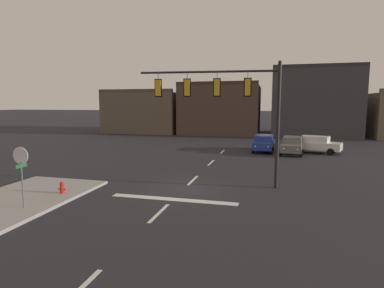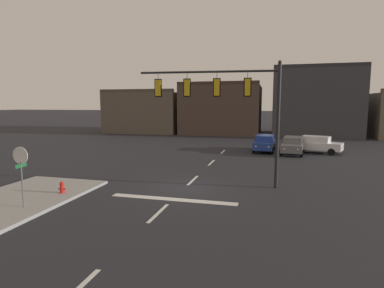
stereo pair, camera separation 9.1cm
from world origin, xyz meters
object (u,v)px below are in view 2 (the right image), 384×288
at_px(car_lot_farside, 293,145).
at_px(fire_hydrant, 62,189).
at_px(car_lot_nearside, 264,143).
at_px(car_lot_middle, 317,144).
at_px(stop_sign, 21,162).
at_px(signal_mast_near_side, 229,99).

height_order(car_lot_farside, fire_hydrant, car_lot_farside).
bearing_deg(car_lot_nearside, car_lot_farside, -21.99).
height_order(car_lot_nearside, car_lot_farside, same).
xyz_separation_m(car_lot_nearside, car_lot_farside, (2.63, -1.06, 0.00)).
height_order(car_lot_middle, car_lot_farside, same).
height_order(stop_sign, car_lot_farside, stop_sign).
bearing_deg(car_lot_middle, signal_mast_near_side, -114.62).
distance_m(stop_sign, car_lot_farside, 23.01).
bearing_deg(car_lot_farside, car_lot_nearside, 158.01).
height_order(signal_mast_near_side, car_lot_middle, signal_mast_near_side).
relative_size(car_lot_nearside, fire_hydrant, 6.05).
bearing_deg(car_lot_middle, fire_hydrant, -128.26).
xyz_separation_m(stop_sign, car_lot_farside, (12.41, 19.33, -1.29)).
relative_size(signal_mast_near_side, fire_hydrant, 10.36).
xyz_separation_m(car_lot_nearside, car_lot_middle, (4.87, 0.21, 0.00)).
bearing_deg(fire_hydrant, car_lot_farside, 54.38).
distance_m(signal_mast_near_side, car_lot_farside, 14.25).
relative_size(stop_sign, car_lot_farside, 0.61).
xyz_separation_m(signal_mast_near_side, car_lot_middle, (6.52, 14.23, -4.10)).
bearing_deg(signal_mast_near_side, car_lot_nearside, 83.27).
distance_m(stop_sign, car_lot_middle, 25.31).
relative_size(signal_mast_near_side, stop_sign, 2.75).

